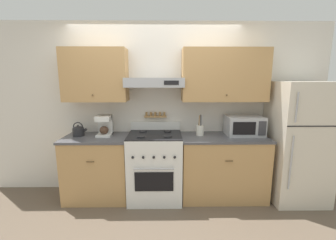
% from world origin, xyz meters
% --- Properties ---
extents(ground_plane, '(16.00, 16.00, 0.00)m').
position_xyz_m(ground_plane, '(0.00, 0.00, 0.00)').
color(ground_plane, brown).
extents(wall_back, '(5.20, 0.46, 2.55)m').
position_xyz_m(wall_back, '(0.07, 0.59, 1.45)').
color(wall_back, silver).
rests_on(wall_back, ground_plane).
extents(counter_left, '(0.91, 0.63, 0.92)m').
position_xyz_m(counter_left, '(-0.84, 0.32, 0.46)').
color(counter_left, tan).
rests_on(counter_left, ground_plane).
extents(counter_right, '(1.23, 0.63, 0.92)m').
position_xyz_m(counter_right, '(0.99, 0.32, 0.46)').
color(counter_right, tan).
rests_on(counter_right, ground_plane).
extents(stove_range, '(0.75, 0.67, 1.08)m').
position_xyz_m(stove_range, '(0.00, 0.29, 0.49)').
color(stove_range, white).
rests_on(stove_range, ground_plane).
extents(refrigerator, '(0.74, 0.72, 1.70)m').
position_xyz_m(refrigerator, '(2.03, 0.26, 0.85)').
color(refrigerator, beige).
rests_on(refrigerator, ground_plane).
extents(tea_kettle, '(0.21, 0.16, 0.20)m').
position_xyz_m(tea_kettle, '(-1.10, 0.37, 1.00)').
color(tea_kettle, '#232326').
rests_on(tea_kettle, counter_left).
extents(coffee_maker, '(0.20, 0.24, 0.29)m').
position_xyz_m(coffee_maker, '(-0.73, 0.40, 1.07)').
color(coffee_maker, white).
rests_on(coffee_maker, counter_left).
extents(microwave, '(0.52, 0.37, 0.28)m').
position_xyz_m(microwave, '(1.30, 0.39, 1.06)').
color(microwave, '#ADAFB5').
rests_on(microwave, counter_right).
extents(utensil_crock, '(0.11, 0.11, 0.30)m').
position_xyz_m(utensil_crock, '(0.66, 0.37, 1.00)').
color(utensil_crock, silver).
rests_on(utensil_crock, counter_right).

